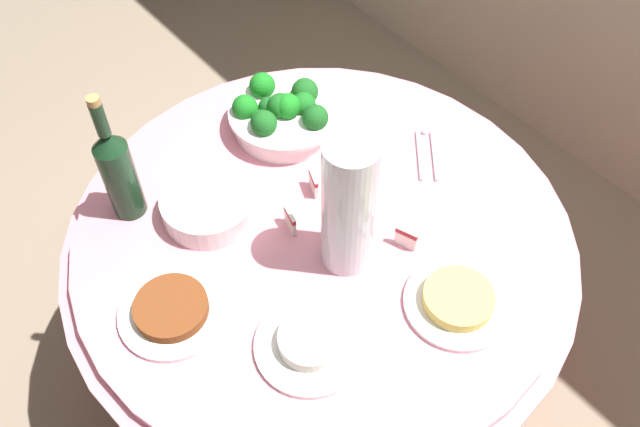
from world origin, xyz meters
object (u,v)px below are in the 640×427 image
object	(u,v)px
label_placard_front	(406,237)
wine_bottle	(118,171)
label_placard_rear	(290,220)
food_plate_rice	(310,343)
food_plate_stir_fry	(172,310)
broccoli_bowl	(283,114)
serving_tongs	(426,153)
label_placard_mid	(313,182)
plate_stack	(208,205)
decorative_fruit_vase	(348,209)
food_plate_noodles	(458,301)

from	to	relation	value
label_placard_front	wine_bottle	bearing A→B (deg)	-139.32
label_placard_rear	food_plate_rice	bearing A→B (deg)	-30.78
food_plate_rice	food_plate_stir_fry	size ratio (longest dim) A/B	1.00
broccoli_bowl	wine_bottle	size ratio (longest dim) A/B	0.83
broccoli_bowl	serving_tongs	bearing A→B (deg)	35.53
food_plate_stir_fry	label_placard_rear	distance (m)	0.32
food_plate_rice	label_placard_mid	world-z (taller)	label_placard_mid
label_placard_front	label_placard_mid	bearing A→B (deg)	-167.80
wine_bottle	serving_tongs	xyz separation A→B (m)	(0.31, 0.64, -0.12)
plate_stack	broccoli_bowl	bearing A→B (deg)	110.45
label_placard_front	decorative_fruit_vase	bearing A→B (deg)	-118.26
label_placard_rear	food_plate_noodles	bearing A→B (deg)	20.57
food_plate_noodles	label_placard_front	xyz separation A→B (m)	(-0.18, 0.02, 0.01)
label_placard_front	label_placard_mid	world-z (taller)	same
food_plate_stir_fry	wine_bottle	bearing A→B (deg)	166.14
decorative_fruit_vase	food_plate_stir_fry	distance (m)	0.41
broccoli_bowl	serving_tongs	size ratio (longest dim) A/B	1.88
wine_bottle	label_placard_front	xyz separation A→B (m)	(0.48, 0.41, -0.10)
food_plate_rice	food_plate_stir_fry	xyz separation A→B (m)	(-0.23, -0.17, -0.00)
food_plate_rice	food_plate_stir_fry	distance (m)	0.29
broccoli_bowl	plate_stack	bearing A→B (deg)	-69.55
plate_stack	label_placard_front	world-z (taller)	plate_stack
food_plate_rice	food_plate_stir_fry	bearing A→B (deg)	-144.46
food_plate_stir_fry	label_placard_rear	size ratio (longest dim) A/B	4.00
broccoli_bowl	food_plate_noodles	size ratio (longest dim) A/B	1.27
plate_stack	wine_bottle	xyz separation A→B (m)	(-0.13, -0.13, 0.10)
broccoli_bowl	decorative_fruit_vase	distance (m)	0.43
plate_stack	food_plate_stir_fry	size ratio (longest dim) A/B	0.95
serving_tongs	decorative_fruit_vase	bearing A→B (deg)	-73.77
plate_stack	decorative_fruit_vase	size ratio (longest dim) A/B	0.62
food_plate_rice	label_placard_rear	size ratio (longest dim) A/B	4.00
food_plate_noodles	serving_tongs	bearing A→B (deg)	143.17
food_plate_stir_fry	serving_tongs	bearing A→B (deg)	88.77
food_plate_stir_fry	food_plate_rice	bearing A→B (deg)	35.54
plate_stack	decorative_fruit_vase	distance (m)	0.35
food_plate_noodles	broccoli_bowl	bearing A→B (deg)	176.11
wine_bottle	decorative_fruit_vase	bearing A→B (deg)	35.30
wine_bottle	food_plate_stir_fry	bearing A→B (deg)	-13.86
broccoli_bowl	food_plate_rice	world-z (taller)	broccoli_bowl
decorative_fruit_vase	label_placard_front	xyz separation A→B (m)	(0.06, 0.12, -0.13)
food_plate_rice	label_placard_rear	bearing A→B (deg)	149.22
plate_stack	serving_tongs	world-z (taller)	plate_stack
food_plate_stir_fry	label_placard_front	bearing A→B (deg)	69.62
wine_bottle	label_placard_front	bearing A→B (deg)	40.68
decorative_fruit_vase	label_placard_front	size ratio (longest dim) A/B	6.18
wine_bottle	label_placard_front	distance (m)	0.63
decorative_fruit_vase	food_plate_rice	world-z (taller)	decorative_fruit_vase
food_plate_noodles	food_plate_stir_fry	distance (m)	0.58
plate_stack	label_placard_rear	distance (m)	0.19
label_placard_front	label_placard_mid	size ratio (longest dim) A/B	1.00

